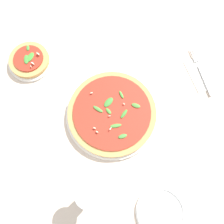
# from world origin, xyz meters

# --- Properties ---
(ground_plane) EXTENTS (6.00, 6.00, 0.00)m
(ground_plane) POSITION_xyz_m (0.00, 0.00, 0.00)
(ground_plane) COLOR beige
(pizza_arugula_main) EXTENTS (0.37, 0.37, 0.05)m
(pizza_arugula_main) POSITION_xyz_m (-0.02, -0.01, 0.02)
(pizza_arugula_main) COLOR white
(pizza_arugula_main) RESTS_ON ground_plane
(pizza_personal_side) EXTENTS (0.19, 0.19, 0.05)m
(pizza_personal_side) POSITION_xyz_m (0.28, 0.29, 0.02)
(pizza_personal_side) COLOR white
(pizza_personal_side) RESTS_ON ground_plane
(wine_glass) EXTENTS (0.09, 0.09, 0.15)m
(wine_glass) POSITION_xyz_m (-0.29, 0.11, 0.11)
(wine_glass) COLOR white
(wine_glass) RESTS_ON ground_plane
(napkin) EXTENTS (0.17, 0.12, 0.01)m
(napkin) POSITION_xyz_m (0.08, -0.42, 0.00)
(napkin) COLOR silver
(napkin) RESTS_ON ground_plane
(fork) EXTENTS (0.23, 0.03, 0.00)m
(fork) POSITION_xyz_m (0.09, -0.42, 0.01)
(fork) COLOR silver
(fork) RESTS_ON ground_plane
(side_plate_white) EXTENTS (0.18, 0.18, 0.02)m
(side_plate_white) POSITION_xyz_m (-0.41, -0.11, 0.01)
(side_plate_white) COLOR white
(side_plate_white) RESTS_ON ground_plane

